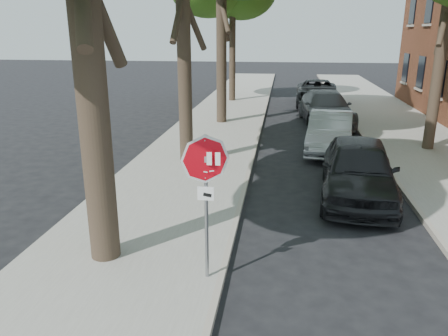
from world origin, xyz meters
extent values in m
plane|color=black|center=(0.00, 0.00, 0.00)|extent=(120.00, 120.00, 0.00)
cube|color=gray|center=(-2.50, 12.00, 0.06)|extent=(4.00, 55.00, 0.12)
cube|color=gray|center=(6.00, 12.00, 0.06)|extent=(4.00, 55.00, 0.12)
cube|color=#9E9384|center=(-0.45, 12.00, 0.07)|extent=(0.12, 55.00, 0.13)
cube|color=#9E9384|center=(3.95, 12.00, 0.07)|extent=(0.12, 55.00, 0.13)
cylinder|color=gray|center=(-0.70, 0.00, 1.42)|extent=(0.06, 0.06, 2.60)
cube|color=#99999E|center=(-0.70, -0.03, 2.32)|extent=(0.05, 0.06, 0.10)
cylinder|color=#99999E|center=(-0.70, -0.03, 2.32)|extent=(0.76, 0.32, 0.82)
cylinder|color=white|center=(-0.70, -0.05, 2.32)|extent=(0.76, 0.32, 0.82)
cylinder|color=red|center=(-0.70, -0.05, 2.32)|extent=(0.68, 0.29, 0.74)
cube|color=white|center=(-0.91, -0.06, 2.34)|extent=(0.08, 0.00, 0.22)
cube|color=white|center=(-0.77, -0.06, 2.34)|extent=(0.08, 0.00, 0.22)
cube|color=white|center=(-0.63, -0.06, 2.34)|extent=(0.08, 0.00, 0.22)
cube|color=white|center=(-0.49, -0.06, 2.34)|extent=(0.08, 0.00, 0.22)
cube|color=silver|center=(-0.81, -0.07, 2.13)|extent=(0.08, 0.00, 0.03)
cube|color=silver|center=(-0.70, -0.07, 2.11)|extent=(0.08, 0.00, 0.03)
cube|color=silver|center=(-0.59, -0.07, 2.13)|extent=(0.08, 0.00, 0.03)
cube|color=white|center=(-0.70, -0.04, 1.72)|extent=(0.28, 0.02, 0.24)
cube|color=black|center=(-0.67, -0.05, 1.70)|extent=(0.15, 0.00, 0.08)
cylinder|color=black|center=(-2.60, 7.00, 4.87)|extent=(0.44, 0.44, 9.50)
cylinder|color=black|center=(-2.40, 14.00, 5.12)|extent=(0.48, 0.48, 10.00)
cylinder|color=black|center=(-2.70, 21.00, 4.62)|extent=(0.40, 0.40, 9.00)
cylinder|color=black|center=(6.00, 10.00, 4.62)|extent=(0.40, 0.40, 9.00)
imported|color=black|center=(2.60, 4.70, 0.80)|extent=(2.37, 4.88, 1.61)
imported|color=#9C9DA3|center=(2.32, 9.55, 0.72)|extent=(2.08, 4.55, 1.45)
imported|color=#444548|center=(2.60, 14.73, 0.78)|extent=(2.68, 5.55, 1.56)
imported|color=black|center=(2.60, 20.43, 0.76)|extent=(2.68, 5.51, 1.51)
camera|label=1|loc=(0.52, -6.79, 4.32)|focal=35.00mm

